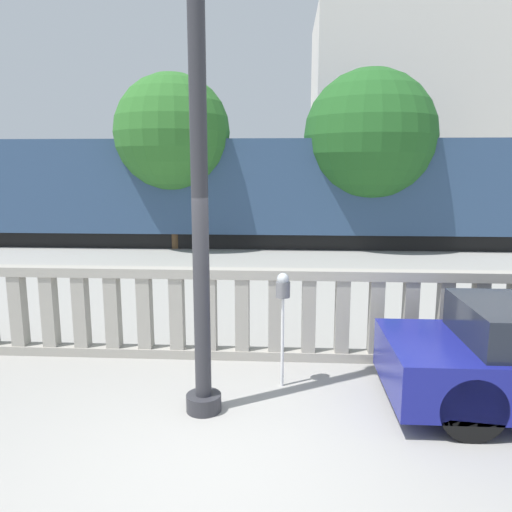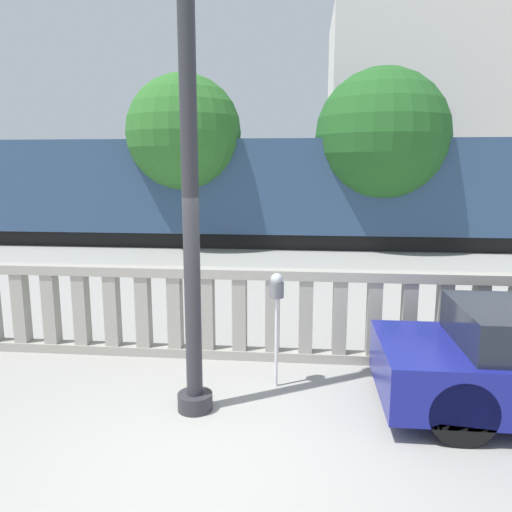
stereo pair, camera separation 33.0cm
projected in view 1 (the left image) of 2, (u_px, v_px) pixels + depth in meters
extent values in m
plane|color=gray|center=(219.00, 462.00, 4.85)|extent=(160.00, 160.00, 0.00)
cube|color=#9E998E|center=(243.00, 354.00, 7.47)|extent=(12.34, 0.24, 0.14)
cube|color=#9E998E|center=(242.00, 274.00, 7.25)|extent=(12.34, 0.24, 0.14)
cube|color=#9E998E|center=(19.00, 310.00, 7.56)|extent=(0.20, 0.20, 1.09)
cube|color=#9E998E|center=(50.00, 311.00, 7.53)|extent=(0.20, 0.20, 1.09)
cube|color=#9E998E|center=(81.00, 311.00, 7.50)|extent=(0.20, 0.20, 1.09)
cube|color=#9E998E|center=(113.00, 312.00, 7.48)|extent=(0.20, 0.20, 1.09)
cube|color=#9E998E|center=(145.00, 312.00, 7.45)|extent=(0.20, 0.20, 1.09)
cube|color=#9E998E|center=(177.00, 313.00, 7.42)|extent=(0.20, 0.20, 1.09)
cube|color=#9E998E|center=(210.00, 314.00, 7.39)|extent=(0.20, 0.20, 1.09)
cube|color=#9E998E|center=(242.00, 314.00, 7.36)|extent=(0.20, 0.20, 1.09)
cube|color=#9E998E|center=(275.00, 315.00, 7.33)|extent=(0.20, 0.20, 1.09)
cube|color=#9E998E|center=(309.00, 315.00, 7.30)|extent=(0.20, 0.20, 1.09)
cube|color=#9E998E|center=(342.00, 316.00, 7.27)|extent=(0.20, 0.20, 1.09)
cube|color=#9E998E|center=(376.00, 317.00, 7.25)|extent=(0.20, 0.20, 1.09)
cube|color=#9E998E|center=(410.00, 317.00, 7.22)|extent=(0.20, 0.20, 1.09)
cube|color=#9E998E|center=(444.00, 318.00, 7.19)|extent=(0.20, 0.20, 1.09)
cube|color=#9E998E|center=(479.00, 318.00, 7.16)|extent=(0.20, 0.20, 1.09)
cylinder|color=#2D2D33|center=(204.00, 402.00, 5.86)|extent=(0.41, 0.41, 0.20)
cylinder|color=#2D2D33|center=(199.00, 165.00, 5.37)|extent=(0.19, 0.19, 5.29)
cylinder|color=silver|center=(282.00, 342.00, 6.44)|extent=(0.04, 0.04, 1.20)
cylinder|color=slate|center=(283.00, 290.00, 6.31)|extent=(0.18, 0.18, 0.20)
sphere|color=#B2B7BC|center=(283.00, 279.00, 6.29)|extent=(0.16, 0.16, 0.16)
cylinder|color=black|center=(472.00, 408.00, 5.19)|extent=(0.71, 0.18, 0.71)
cylinder|color=black|center=(431.00, 355.00, 6.65)|extent=(0.71, 0.18, 0.71)
cube|color=black|center=(242.00, 236.00, 18.40)|extent=(25.90, 2.51, 0.55)
cube|color=navy|center=(241.00, 186.00, 18.07)|extent=(26.42, 3.14, 3.17)
cube|color=black|center=(238.00, 212.00, 28.36)|extent=(18.34, 2.48, 0.55)
cube|color=navy|center=(237.00, 178.00, 28.02)|extent=(18.72, 3.10, 3.27)
cube|color=navy|center=(382.00, 142.00, 27.20)|extent=(2.81, 2.79, 0.60)
cube|color=beige|center=(411.00, 116.00, 31.51)|extent=(12.22, 8.12, 11.91)
cylinder|color=brown|center=(175.00, 213.00, 17.22)|extent=(0.30, 0.30, 2.49)
sphere|color=#2D6B28|center=(172.00, 132.00, 16.74)|extent=(3.89, 3.89, 3.89)
cylinder|color=brown|center=(367.00, 217.00, 17.32)|extent=(0.43, 0.43, 2.16)
sphere|color=#235B23|center=(370.00, 136.00, 16.83)|extent=(4.44, 4.44, 4.44)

